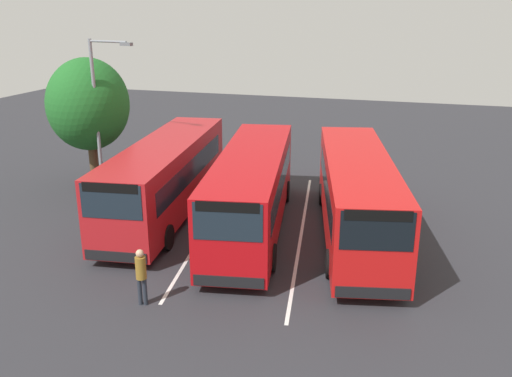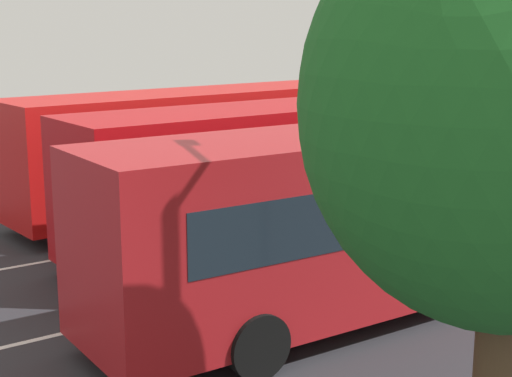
# 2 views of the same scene
# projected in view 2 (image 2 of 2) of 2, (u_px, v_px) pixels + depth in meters

# --- Properties ---
(ground_plane) EXTENTS (68.52, 68.52, 0.00)m
(ground_plane) POSITION_uv_depth(u_px,v_px,m) (292.00, 244.00, 17.50)
(ground_plane) COLOR #2B2B30
(bus_far_left) EXTENTS (11.44, 3.81, 3.18)m
(bus_far_left) POSITION_uv_depth(u_px,v_px,m) (394.00, 208.00, 13.48)
(bus_far_left) COLOR #AD191E
(bus_far_left) RESTS_ON ground
(bus_center_left) EXTENTS (11.47, 4.26, 3.18)m
(bus_center_left) POSITION_uv_depth(u_px,v_px,m) (308.00, 167.00, 17.28)
(bus_center_left) COLOR #B70C11
(bus_center_left) RESTS_ON ground
(bus_center_right) EXTENTS (11.47, 4.71, 3.18)m
(bus_center_right) POSITION_uv_depth(u_px,v_px,m) (214.00, 144.00, 20.62)
(bus_center_right) COLOR red
(bus_center_right) RESTS_ON ground
(street_lamp) EXTENTS (0.61, 2.38, 7.29)m
(street_lamp) POSITION_uv_depth(u_px,v_px,m) (506.00, 82.00, 9.14)
(street_lamp) COLOR gray
(street_lamp) RESTS_ON ground
(lane_stripe_outer_left) EXTENTS (13.77, 2.18, 0.01)m
(lane_stripe_outer_left) POSITION_uv_depth(u_px,v_px,m) (339.00, 269.00, 15.77)
(lane_stripe_outer_left) COLOR silver
(lane_stripe_outer_left) RESTS_ON ground
(lane_stripe_inner_left) EXTENTS (13.77, 2.18, 0.01)m
(lane_stripe_inner_left) POSITION_uv_depth(u_px,v_px,m) (253.00, 224.00, 19.22)
(lane_stripe_inner_left) COLOR silver
(lane_stripe_inner_left) RESTS_ON ground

